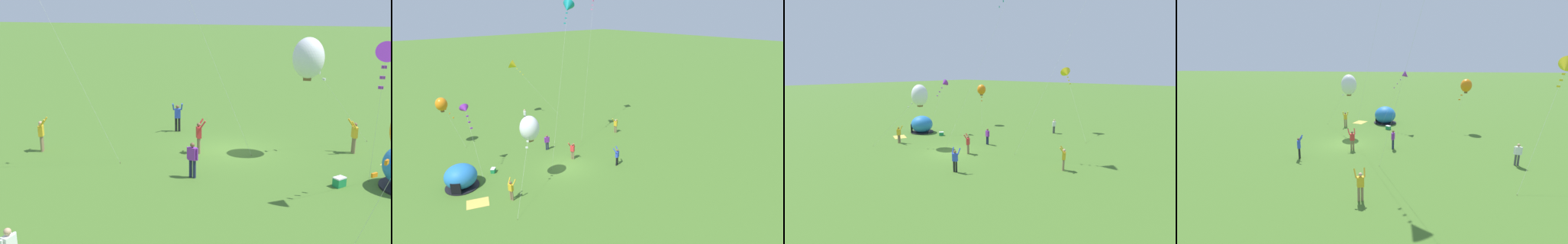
{
  "view_description": "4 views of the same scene",
  "coord_description": "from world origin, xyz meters",
  "views": [
    {
      "loc": [
        -4.81,
        23.86,
        7.96
      ],
      "look_at": [
        1.0,
        3.43,
        2.42
      ],
      "focal_mm": 42.0,
      "sensor_mm": 36.0,
      "label": 1
    },
    {
      "loc": [
        -15.75,
        -20.99,
        14.49
      ],
      "look_at": [
        2.85,
        0.12,
        3.96
      ],
      "focal_mm": 28.0,
      "sensor_mm": 36.0,
      "label": 2
    },
    {
      "loc": [
        18.1,
        -15.61,
        7.62
      ],
      "look_at": [
        1.93,
        2.19,
        2.9
      ],
      "focal_mm": 24.0,
      "sensor_mm": 36.0,
      "label": 3
    },
    {
      "loc": [
        23.13,
        5.13,
        7.8
      ],
      "look_at": [
        0.55,
        2.66,
        2.36
      ],
      "focal_mm": 24.0,
      "sensor_mm": 36.0,
      "label": 4
    }
  ],
  "objects": [
    {
      "name": "person_arms_raised",
      "position": [
        3.98,
        -2.9,
        1.0
      ],
      "size": [
        0.7,
        0.59,
        1.89
      ],
      "color": "black",
      "rests_on": "ground"
    },
    {
      "name": "kite_yellow",
      "position": [
        3.78,
        16.22,
        7.31
      ],
      "size": [
        5.48,
        5.06,
        8.07
      ],
      "color": "silver",
      "rests_on": "ground"
    },
    {
      "name": "popup_tent",
      "position": [
        -8.9,
        3.2,
        1.0
      ],
      "size": [
        2.81,
        2.81,
        2.1
      ],
      "color": "#2672BF",
      "rests_on": "ground"
    },
    {
      "name": "kite_orange",
      "position": [
        -7.03,
        12.33,
        4.98
      ],
      "size": [
        2.01,
        2.08,
        5.71
      ],
      "color": "silver",
      "rests_on": "ground"
    },
    {
      "name": "ground_plane",
      "position": [
        0.0,
        0.0,
        0.0
      ],
      "size": [
        300.0,
        300.0,
        0.0
      ],
      "primitive_type": "plane",
      "color": "#477028"
    },
    {
      "name": "cooler_box",
      "position": [
        -5.79,
        3.77,
        0.22
      ],
      "size": [
        0.63,
        0.64,
        0.44
      ],
      "color": "#1E8C4C",
      "rests_on": "ground"
    },
    {
      "name": "person_center_field",
      "position": [
        1.51,
        0.96,
        1.0
      ],
      "size": [
        0.64,
        0.72,
        1.89
      ],
      "color": "#8C7251",
      "rests_on": "ground"
    },
    {
      "name": "person_near_tent",
      "position": [
        3.62,
        13.93,
        0.96
      ],
      "size": [
        0.3,
        0.58,
        1.72
      ],
      "color": "#4C4C51",
      "rests_on": "ground"
    },
    {
      "name": "person_far_back",
      "position": [
        0.83,
        4.52,
        0.96
      ],
      "size": [
        0.58,
        0.31,
        1.72
      ],
      "color": "#1E2347",
      "rests_on": "ground"
    },
    {
      "name": "kite_purple",
      "position": [
        -6.99,
        5.41,
        6.1
      ],
      "size": [
        0.86,
        3.08,
        6.61
      ],
      "color": "silver",
      "rests_on": "ground"
    },
    {
      "name": "picnic_blanket",
      "position": [
        -8.86,
        0.02,
        0.01
      ],
      "size": [
        2.05,
        1.82,
        0.01
      ],
      "primitive_type": "cube",
      "rotation": [
        0.0,
        0.0,
        -0.36
      ],
      "color": "gold",
      "rests_on": "ground"
    },
    {
      "name": "person_flying_kite",
      "position": [
        9.93,
        3.0,
        1.0
      ],
      "size": [
        0.6,
        0.71,
        1.89
      ],
      "color": "#8C7251",
      "rests_on": "ground"
    },
    {
      "name": "person_strolling",
      "position": [
        -6.6,
        -1.37,
        1.0
      ],
      "size": [
        0.58,
        0.7,
        1.89
      ],
      "color": "#8C7251",
      "rests_on": "ground"
    },
    {
      "name": "kite_white",
      "position": [
        -3.97,
        -0.35,
        5.22
      ],
      "size": [
        4.36,
        4.32,
        6.3
      ],
      "color": "silver",
      "rests_on": "ground"
    }
  ]
}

